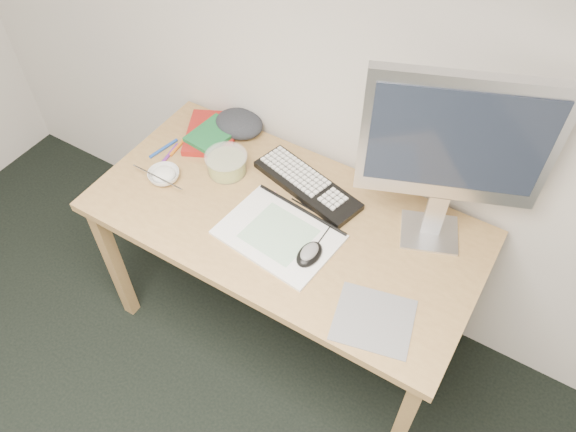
% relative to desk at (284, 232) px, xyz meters
% --- Properties ---
extents(desk, '(1.40, 0.70, 0.75)m').
position_rel_desk_xyz_m(desk, '(0.00, 0.00, 0.00)').
color(desk, tan).
rests_on(desk, ground).
extents(mousepad, '(0.28, 0.27, 0.00)m').
position_rel_desk_xyz_m(mousepad, '(0.45, -0.21, 0.08)').
color(mousepad, slate).
rests_on(mousepad, desk).
extents(sketchpad, '(0.42, 0.32, 0.01)m').
position_rel_desk_xyz_m(sketchpad, '(0.03, -0.08, 0.09)').
color(sketchpad, silver).
rests_on(sketchpad, desk).
extents(keyboard, '(0.46, 0.25, 0.03)m').
position_rel_desk_xyz_m(keyboard, '(-0.00, 0.17, 0.10)').
color(keyboard, black).
rests_on(keyboard, desk).
extents(monitor, '(0.54, 0.24, 0.65)m').
position_rel_desk_xyz_m(monitor, '(0.47, 0.20, 0.49)').
color(monitor, silver).
rests_on(monitor, desk).
extents(mouse, '(0.08, 0.12, 0.04)m').
position_rel_desk_xyz_m(mouse, '(0.16, -0.11, 0.11)').
color(mouse, black).
rests_on(mouse, sketchpad).
extents(rice_bowl, '(0.13, 0.13, 0.04)m').
position_rel_desk_xyz_m(rice_bowl, '(-0.49, -0.07, 0.10)').
color(rice_bowl, white).
rests_on(rice_bowl, desk).
extents(chopsticks, '(0.22, 0.02, 0.02)m').
position_rel_desk_xyz_m(chopsticks, '(-0.49, -0.11, 0.12)').
color(chopsticks, silver).
rests_on(chopsticks, rice_bowl).
extents(fruit_tub, '(0.19, 0.19, 0.08)m').
position_rel_desk_xyz_m(fruit_tub, '(-0.31, 0.09, 0.12)').
color(fruit_tub, '#E5BA50').
rests_on(fruit_tub, desk).
extents(book_red, '(0.29, 0.32, 0.03)m').
position_rel_desk_xyz_m(book_red, '(-0.48, 0.22, 0.10)').
color(book_red, maroon).
rests_on(book_red, desk).
extents(book_green, '(0.16, 0.21, 0.02)m').
position_rel_desk_xyz_m(book_green, '(-0.46, 0.20, 0.12)').
color(book_green, '#196532').
rests_on(book_green, book_red).
extents(cloth_lump, '(0.20, 0.18, 0.07)m').
position_rel_desk_xyz_m(cloth_lump, '(-0.40, 0.30, 0.12)').
color(cloth_lump, '#25272D').
rests_on(cloth_lump, desk).
extents(pencil_pink, '(0.17, 0.09, 0.01)m').
position_rel_desk_xyz_m(pencil_pink, '(-0.01, 0.04, 0.09)').
color(pencil_pink, pink).
rests_on(pencil_pink, desk).
extents(pencil_tan, '(0.14, 0.15, 0.01)m').
position_rel_desk_xyz_m(pencil_tan, '(-0.02, -0.01, 0.09)').
color(pencil_tan, tan).
rests_on(pencil_tan, desk).
extents(pencil_black, '(0.16, 0.03, 0.01)m').
position_rel_desk_xyz_m(pencil_black, '(0.06, 0.08, 0.09)').
color(pencil_black, black).
rests_on(pencil_black, desk).
extents(marker_blue, '(0.04, 0.14, 0.01)m').
position_rel_desk_xyz_m(marker_blue, '(-0.59, 0.05, 0.09)').
color(marker_blue, '#1E47A2').
rests_on(marker_blue, desk).
extents(marker_orange, '(0.03, 0.14, 0.01)m').
position_rel_desk_xyz_m(marker_orange, '(-0.55, 0.11, 0.09)').
color(marker_orange, orange).
rests_on(marker_orange, desk).
extents(marker_purple, '(0.03, 0.14, 0.01)m').
position_rel_desk_xyz_m(marker_purple, '(-0.55, 0.03, 0.09)').
color(marker_purple, '#66258A').
rests_on(marker_purple, desk).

